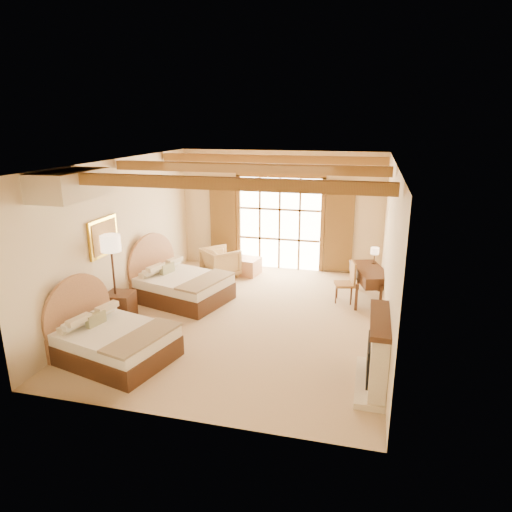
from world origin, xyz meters
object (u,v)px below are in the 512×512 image
(bed_near, at_px, (108,339))
(nightstand, at_px, (121,307))
(armchair, at_px, (221,262))
(desk, at_px, (369,283))
(bed_far, at_px, (177,284))

(bed_near, xyz_separation_m, nightstand, (-0.59, 1.41, -0.06))
(armchair, distance_m, desk, 3.87)
(bed_near, distance_m, nightstand, 1.53)
(armchair, xyz_separation_m, desk, (3.79, -0.77, 0.02))
(bed_far, relative_size, armchair, 2.73)
(bed_near, xyz_separation_m, bed_far, (0.06, 2.78, 0.02))
(bed_far, xyz_separation_m, nightstand, (-0.65, -1.37, -0.08))
(bed_near, relative_size, bed_far, 0.94)
(nightstand, bearing_deg, bed_far, 58.31)
(bed_near, bearing_deg, bed_far, 103.25)
(bed_far, bearing_deg, nightstand, -99.28)
(nightstand, height_order, desk, desk)
(bed_near, relative_size, nightstand, 3.51)
(bed_far, distance_m, desk, 4.36)
(nightstand, relative_size, armchair, 0.73)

